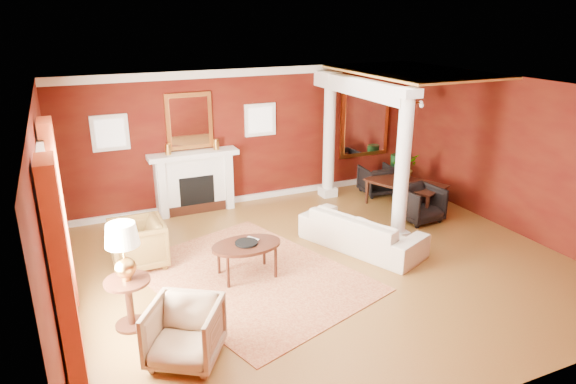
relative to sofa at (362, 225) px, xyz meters
name	(u,v)px	position (x,y,z in m)	size (l,w,h in m)	color
ground	(323,265)	(-0.94, -0.33, -0.44)	(8.00, 8.00, 0.00)	brown
room_shell	(326,148)	(-0.94, -0.33, 1.58)	(8.04, 7.04, 2.92)	#561A0C
fireplace	(195,182)	(-2.24, 2.98, 0.21)	(1.85, 0.42, 1.29)	white
overmantel_mirror	(189,121)	(-2.24, 3.12, 1.46)	(0.95, 0.07, 1.15)	gold
flank_window_left	(110,133)	(-3.79, 3.13, 1.36)	(0.70, 0.07, 0.70)	white
flank_window_right	(260,120)	(-0.69, 3.13, 1.36)	(0.70, 0.07, 0.70)	white
left_window	(59,242)	(-4.83, -0.93, 0.99)	(0.21, 2.55, 2.60)	white
column_front	(403,167)	(0.76, -0.03, 0.99)	(0.36, 0.36, 2.80)	white
column_back	(329,135)	(0.76, 2.67, 0.99)	(0.36, 0.36, 2.80)	white
header_beam	(358,87)	(0.76, 1.57, 2.18)	(0.30, 3.20, 0.32)	white
amber_ceiling	(412,72)	(1.91, 1.42, 2.43)	(2.30, 3.40, 0.04)	gold
dining_mirror	(365,121)	(1.96, 3.12, 1.11)	(1.30, 0.07, 1.70)	gold
chandelier	(410,102)	(1.96, 1.47, 1.81)	(0.60, 0.62, 0.75)	#BF8C3C
crown_trim	(248,72)	(-0.94, 3.13, 2.38)	(8.00, 0.08, 0.16)	white
base_trim	(251,197)	(-0.94, 3.13, -0.38)	(8.00, 0.08, 0.12)	white
rug	(251,276)	(-2.18, -0.22, -0.43)	(2.73, 3.64, 0.01)	maroon
sofa	(362,225)	(0.00, 0.00, 0.00)	(2.24, 0.65, 0.88)	#F2E4CC
armchair_leopard	(138,242)	(-3.74, 0.90, 0.00)	(0.85, 0.79, 0.87)	black
armchair_stripe	(184,330)	(-3.61, -1.83, -0.02)	(0.81, 0.76, 0.84)	tan
coffee_table	(246,247)	(-2.22, -0.17, 0.08)	(1.12, 1.12, 0.56)	black
coffee_book	(248,236)	(-2.18, -0.11, 0.23)	(0.16, 0.02, 0.22)	black
side_table	(124,259)	(-4.12, -0.84, 0.57)	(0.60, 0.60, 1.49)	black
dining_table	(406,187)	(1.96, 1.36, 0.01)	(1.61, 0.57, 0.90)	black
dining_chair_near	(420,202)	(1.74, 0.59, -0.05)	(0.76, 0.71, 0.78)	black
dining_chair_far	(377,179)	(1.87, 2.33, -0.07)	(0.71, 0.66, 0.73)	black
green_urn	(396,174)	(2.56, 2.57, -0.12)	(0.34, 0.34, 0.81)	#123A17
potted_plant	(406,156)	(1.93, 1.43, 0.69)	(0.53, 0.59, 0.46)	#26591E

